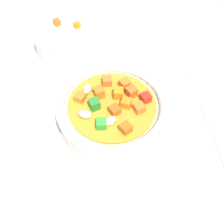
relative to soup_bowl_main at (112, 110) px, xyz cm
name	(u,v)px	position (x,y,z in cm)	size (l,w,h in cm)	color
ground_plane	(112,124)	(0.00, 0.00, -3.96)	(140.00, 140.00, 2.00)	#BAB2A0
soup_bowl_main	(112,110)	(0.00, 0.00, 0.00)	(18.94, 18.94, 6.41)	white
spoon	(204,106)	(4.24, -16.74, -2.53)	(20.36, 5.10, 0.92)	silver
side_bowl_small	(66,39)	(19.05, 11.43, -0.46)	(13.72, 13.72, 5.33)	white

